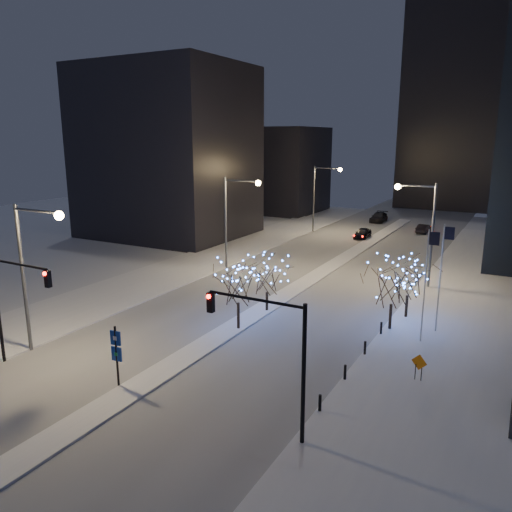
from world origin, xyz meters
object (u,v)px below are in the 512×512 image
Objects in this scene: street_lamp_w_near at (32,259)px; holiday_tree_plaza_near at (393,283)px; car_near at (363,233)px; holiday_tree_median_near at (238,283)px; car_far at (379,217)px; holiday_tree_plaza_far at (409,277)px; traffic_signal_east at (273,344)px; street_lamp_east at (423,221)px; car_mid at (424,229)px; street_lamp_w_mid at (234,211)px; traffic_signal_west at (12,295)px; wayfinding_sign at (116,350)px; construction_sign at (419,365)px; street_lamp_w_far at (321,190)px; holiday_tree_median_far at (267,276)px.

holiday_tree_plaza_near is (19.44, 15.35, -2.81)m from street_lamp_w_near.
holiday_tree_median_near reaches higher than car_near.
car_far is at bearing 94.40° from holiday_tree_median_near.
traffic_signal_east is at bearing -95.98° from holiday_tree_plaza_far.
street_lamp_w_near is at bearing -124.19° from street_lamp_east.
street_lamp_w_mid is at bearing 73.07° from car_mid.
traffic_signal_west reaches higher than wayfinding_sign.
car_far is 1.03× the size of holiday_tree_median_near.
construction_sign reaches higher than car_mid.
street_lamp_w_near is 1.00× the size of street_lamp_w_mid.
holiday_tree_plaza_far is (2.05, 19.54, -1.36)m from traffic_signal_east.
street_lamp_w_far is 29.08m from street_lamp_east.
street_lamp_w_mid is 27.06m from traffic_signal_west.
street_lamp_w_mid reaches higher than wayfinding_sign.
car_near is at bearing 58.20° from car_mid.
car_near is at bearing 119.96° from street_lamp_east.
street_lamp_w_far is at bearing 33.88° from car_mid.
street_lamp_w_mid is 29.09m from construction_sign.
holiday_tree_plaza_near reaches higher than car_near.
car_far is 50.79m from holiday_tree_plaza_near.
car_near is (6.67, 50.56, -4.01)m from traffic_signal_west.
holiday_tree_median_near is at bearing 127.56° from traffic_signal_east.
holiday_tree_median_near reaches higher than car_far.
street_lamp_w_far is 2.26× the size of car_near.
holiday_tree_median_far is (2.27, -33.97, 2.31)m from car_near.
traffic_signal_east is at bearing -92.26° from street_lamp_east.
construction_sign is (3.04, -10.57, -2.27)m from holiday_tree_plaza_far.
street_lamp_w_far is at bearing 109.32° from traffic_signal_east.
holiday_tree_median_near is 11.35m from holiday_tree_plaza_near.
holiday_tree_plaza_far is at bearing -74.21° from car_far.
holiday_tree_plaza_far is (19.92, -6.46, -3.09)m from street_lamp_w_mid.
street_lamp_w_far is 1.43× the size of traffic_signal_east.
street_lamp_w_mid is 6.12× the size of construction_sign.
holiday_tree_plaza_near is (19.44, -34.65, -2.81)m from street_lamp_w_far.
street_lamp_w_far is 1.00× the size of street_lamp_east.
street_lamp_w_far is at bearing 90.00° from street_lamp_w_near.
car_mid is at bearing 66.44° from street_lamp_w_mid.
car_near is 32.72m from holiday_tree_plaza_far.
holiday_tree_plaza_far is at bearing 81.35° from holiday_tree_plaza_near.
street_lamp_east is 12.96m from holiday_tree_plaza_near.
wayfinding_sign is at bearing 90.58° from car_mid.
traffic_signal_east reaches higher than construction_sign.
street_lamp_w_mid is 1.43× the size of traffic_signal_west.
holiday_tree_median_near reaches higher than holiday_tree_plaza_far.
holiday_tree_median_far is 0.83× the size of holiday_tree_plaza_near.
holiday_tree_median_far is at bearing -159.34° from holiday_tree_plaza_far.
street_lamp_w_mid is at bearing -90.00° from street_lamp_w_far.
street_lamp_east is 29.08m from traffic_signal_east.
holiday_tree_plaza_near is at bearing -60.71° from street_lamp_w_far.
street_lamp_w_near reaches higher than holiday_tree_median_near.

